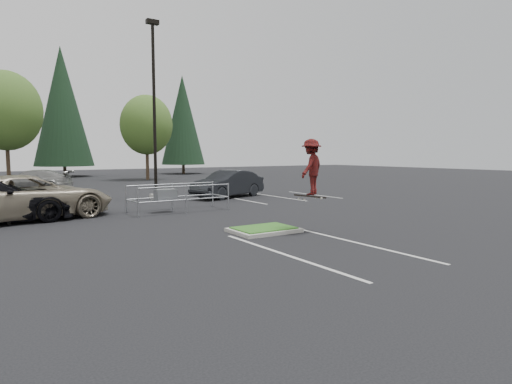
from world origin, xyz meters
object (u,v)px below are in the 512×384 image
cart_corral (169,195)px  skateboarder (311,167)px  decid_b (5,113)px  decid_c (146,127)px  car_l_tan (27,197)px  car_r_charc (228,184)px  car_far_silver (33,181)px  conif_b (62,106)px  conif_c (183,120)px  light_pole (155,120)px

cart_corral → skateboarder: skateboarder is taller
decid_b → cart_corral: decid_b is taller
decid_c → skateboarder: bearing=-98.8°
cart_corral → skateboarder: size_ratio=2.23×
decid_b → decid_c: decid_b is taller
car_l_tan → car_r_charc: 11.47m
car_far_silver → conif_b: bearing=-170.1°
conif_c → skateboarder: bearing=-107.5°
light_pole → conif_c: (13.50, 27.50, 2.29)m
decid_c → car_r_charc: 19.79m
light_pole → car_r_charc: light_pole is taller
decid_c → skateboarder: (-4.79, -30.83, -3.05)m
car_l_tan → car_far_silver: car_l_tan is taller
decid_c → car_r_charc: (-1.49, -19.23, -4.44)m
light_pole → car_far_silver: 11.23m
car_l_tan → car_far_silver: 13.75m
decid_c → cart_corral: (-6.89, -23.41, -4.46)m
light_pole → skateboarder: size_ratio=5.03×
light_pole → car_l_tan: size_ratio=1.56×
conif_c → cart_corral: conif_c is taller
skateboarder → decid_c: bearing=-126.1°
light_pole → conif_b: 28.69m
conif_b → conif_c: bearing=-4.1°
cart_corral → decid_b: bearing=100.2°
decid_c → cart_corral: 24.81m
light_pole → skateboarder: light_pole is taller
decid_c → conif_b: 12.51m
light_pole → decid_c: light_pole is taller
conif_c → car_l_tan: size_ratio=1.92×
car_r_charc → conif_c: bearing=142.8°
cart_corral → skateboarder: 7.84m
conif_b → car_far_silver: conif_b is taller
conif_b → cart_corral: bearing=-91.5°
light_pole → decid_c: size_ratio=1.21×
cart_corral → decid_c: bearing=71.8°
decid_b → car_r_charc: 23.13m
car_r_charc → car_far_silver: bearing=-156.6°
conif_c → car_l_tan: 38.58m
conif_b → decid_b: bearing=-121.1°
decid_b → car_l_tan: 23.74m
skateboarder → car_r_charc: bearing=-133.2°
conif_c → car_far_silver: conif_c is taller
car_r_charc → decid_b: bearing=-171.2°
car_l_tan → car_far_silver: size_ratio=1.24×
decid_b → cart_corral: 25.20m
skateboarder → car_l_tan: bearing=-74.7°
light_pole → decid_b: size_ratio=1.05×
decid_b → car_far_silver: 10.92m
decid_c → car_far_silver: (-10.99, -8.81, -4.49)m
decid_c → conif_b: (-5.99, 10.67, 2.59)m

